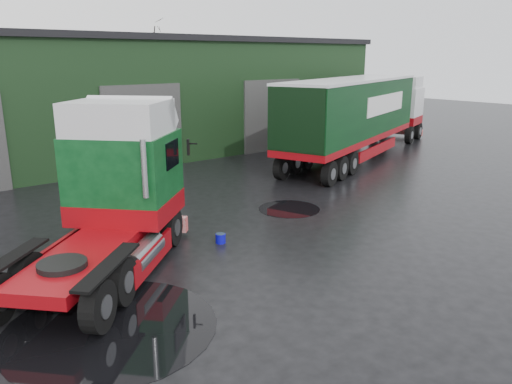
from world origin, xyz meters
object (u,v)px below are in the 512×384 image
at_px(tree_back_b, 142,76).
at_px(warehouse, 93,95).
at_px(lorry_right, 352,120).
at_px(wash_bucket, 221,238).
at_px(hero_tractor, 93,195).

bearing_deg(tree_back_b, warehouse, -128.66).
distance_m(warehouse, tree_back_b, 12.82).
bearing_deg(lorry_right, warehouse, -160.22).
bearing_deg(wash_bucket, warehouse, 80.13).
xyz_separation_m(lorry_right, wash_bucket, (-11.90, -5.40, -1.98)).
distance_m(hero_tractor, lorry_right, 16.48).
xyz_separation_m(hero_tractor, tree_back_b, (14.50, 26.46, 1.65)).
bearing_deg(lorry_right, wash_bucket, -85.26).
bearing_deg(tree_back_b, wash_bucket, -112.35).
bearing_deg(wash_bucket, hero_tractor, -179.00).
xyz_separation_m(warehouse, tree_back_b, (8.00, 10.00, 0.59)).
xyz_separation_m(hero_tractor, lorry_right, (15.55, 5.46, 0.02)).
distance_m(wash_bucket, tree_back_b, 28.77).
bearing_deg(warehouse, tree_back_b, 51.34).
relative_size(warehouse, hero_tractor, 4.79).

